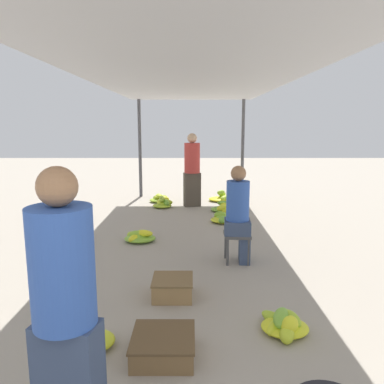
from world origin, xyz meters
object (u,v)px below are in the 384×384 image
object	(u,v)px
crate_near	(164,346)
banana_pile_left_3	(161,199)
banana_pile_left_0	(141,237)
banana_pile_right_1	(285,325)
banana_pile_left_1	(164,204)
vendor_foreground	(66,308)
banana_pile_left_2	(89,339)
crate_mid	(174,287)
shopper_walking_mid	(193,169)
banana_pile_right_3	(223,198)
vendor_seated	(240,213)
banana_pile_right_0	(225,219)
banana_pile_right_2	(225,208)
stool	(238,239)

from	to	relation	value
crate_near	banana_pile_left_3	bearing A→B (deg)	95.19
banana_pile_left_0	banana_pile_right_1	size ratio (longest dim) A/B	0.91
banana_pile_right_1	banana_pile_left_0	bearing A→B (deg)	121.71
banana_pile_left_1	crate_near	bearing A→B (deg)	-85.57
vendor_foreground	crate_near	bearing A→B (deg)	60.68
banana_pile_left_2	crate_mid	world-z (taller)	crate_mid
shopper_walking_mid	banana_pile_left_2	bearing A→B (deg)	-98.84
banana_pile_right_3	banana_pile_left_2	bearing A→B (deg)	-104.62
vendor_seated	banana_pile_left_0	size ratio (longest dim) A/B	2.61
vendor_seated	banana_pile_left_1	distance (m)	3.62
banana_pile_left_1	banana_pile_right_3	xyz separation A→B (m)	(1.38, 0.75, -0.01)
banana_pile_left_0	crate_near	distance (m)	3.05
banana_pile_left_2	shopper_walking_mid	distance (m)	5.62
crate_near	banana_pile_right_3	bearing A→B (deg)	81.21
banana_pile_left_0	crate_mid	distance (m)	2.04
banana_pile_left_0	banana_pile_left_3	bearing A→B (deg)	88.96
crate_near	shopper_walking_mid	world-z (taller)	shopper_walking_mid
banana_pile_left_3	banana_pile_right_1	xyz separation A→B (m)	(1.58, -5.70, -0.01)
crate_near	crate_mid	world-z (taller)	crate_mid
banana_pile_right_0	banana_pile_left_1	bearing A→B (deg)	135.05
vendor_foreground	banana_pile_right_1	bearing A→B (deg)	37.73
vendor_seated	banana_pile_right_1	bearing A→B (deg)	-83.75
banana_pile_right_3	banana_pile_right_1	bearing A→B (deg)	-89.22
banana_pile_left_1	banana_pile_right_3	world-z (taller)	banana_pile_right_3
banana_pile_left_2	banana_pile_right_2	bearing A→B (deg)	72.69
banana_pile_left_2	crate_mid	bearing A→B (deg)	55.24
vendor_foreground	stool	bearing A→B (deg)	66.17
crate_mid	shopper_walking_mid	xyz separation A→B (m)	(0.21, 4.57, 0.75)
shopper_walking_mid	banana_pile_left_0	bearing A→B (deg)	-107.61
vendor_foreground	banana_pile_left_0	distance (m)	3.89
banana_pile_left_3	crate_mid	xyz separation A→B (m)	(0.57, -4.99, 0.02)
banana_pile_right_3	stool	bearing A→B (deg)	-91.83
banana_pile_right_0	stool	bearing A→B (deg)	-89.97
vendor_foreground	banana_pile_right_1	size ratio (longest dim) A/B	2.92
banana_pile_right_0	crate_mid	size ratio (longest dim) A/B	1.58
banana_pile_right_2	crate_mid	size ratio (longest dim) A/B	1.29
stool	vendor_seated	size ratio (longest dim) A/B	0.31
stool	banana_pile_right_3	xyz separation A→B (m)	(0.13, 4.09, -0.24)
vendor_foreground	stool	world-z (taller)	vendor_foreground
banana_pile_right_1	banana_pile_right_2	bearing A→B (deg)	91.53
banana_pile_right_0	banana_pile_left_3	bearing A→B (deg)	126.61
banana_pile_right_1	shopper_walking_mid	world-z (taller)	shopper_walking_mid
banana_pile_left_1	banana_pile_left_3	size ratio (longest dim) A/B	0.93
banana_pile_left_1	crate_mid	distance (m)	4.41
stool	crate_mid	distance (m)	1.33
banana_pile_left_1	banana_pile_left_2	distance (m)	5.32
banana_pile_left_2	banana_pile_right_2	distance (m)	5.16
banana_pile_right_1	crate_near	bearing A→B (deg)	-161.84
stool	banana_pile_right_3	world-z (taller)	stool
banana_pile_right_0	banana_pile_right_3	xyz separation A→B (m)	(0.13, 1.99, 0.02)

